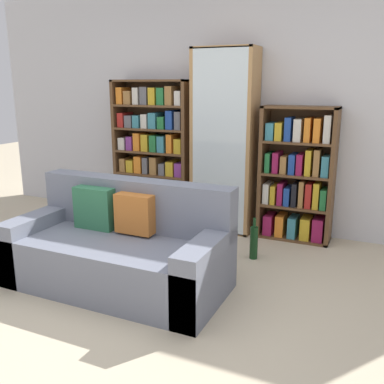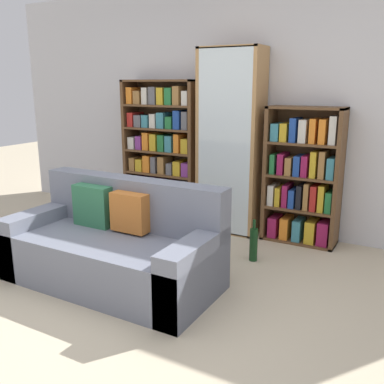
{
  "view_description": "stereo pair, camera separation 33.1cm",
  "coord_description": "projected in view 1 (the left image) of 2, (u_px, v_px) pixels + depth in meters",
  "views": [
    {
      "loc": [
        1.67,
        -2.24,
        1.62
      ],
      "look_at": [
        0.06,
        1.32,
        0.63
      ],
      "focal_mm": 40.0,
      "sensor_mm": 36.0,
      "label": 1
    },
    {
      "loc": [
        1.96,
        -2.09,
        1.62
      ],
      "look_at": [
        0.06,
        1.32,
        0.63
      ],
      "focal_mm": 40.0,
      "sensor_mm": 36.0,
      "label": 2
    }
  ],
  "objects": [
    {
      "name": "bookshelf_left",
      "position": [
        154.0,
        152.0,
        5.12
      ],
      "size": [
        0.97,
        0.32,
        1.67
      ],
      "color": "brown",
      "rests_on": "ground"
    },
    {
      "name": "display_cabinet",
      "position": [
        225.0,
        142.0,
        4.71
      ],
      "size": [
        0.68,
        0.36,
        2.0
      ],
      "color": "#AD7F4C",
      "rests_on": "ground"
    },
    {
      "name": "wall_back",
      "position": [
        227.0,
        109.0,
        4.84
      ],
      "size": [
        6.41,
        0.06,
        2.7
      ],
      "color": "silver",
      "rests_on": "ground"
    },
    {
      "name": "ground_plane",
      "position": [
        108.0,
        319.0,
        3.04
      ],
      "size": [
        16.0,
        16.0,
        0.0
      ],
      "primitive_type": "plane",
      "color": "beige"
    },
    {
      "name": "couch",
      "position": [
        120.0,
        250.0,
        3.5
      ],
      "size": [
        1.77,
        0.83,
        0.84
      ],
      "color": "slate",
      "rests_on": "ground"
    },
    {
      "name": "wine_bottle",
      "position": [
        254.0,
        242.0,
        4.05
      ],
      "size": [
        0.08,
        0.08,
        0.4
      ],
      "color": "#143819",
      "rests_on": "ground"
    },
    {
      "name": "bookshelf_right",
      "position": [
        298.0,
        177.0,
        4.47
      ],
      "size": [
        0.76,
        0.32,
        1.41
      ],
      "color": "brown",
      "rests_on": "ground"
    }
  ]
}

